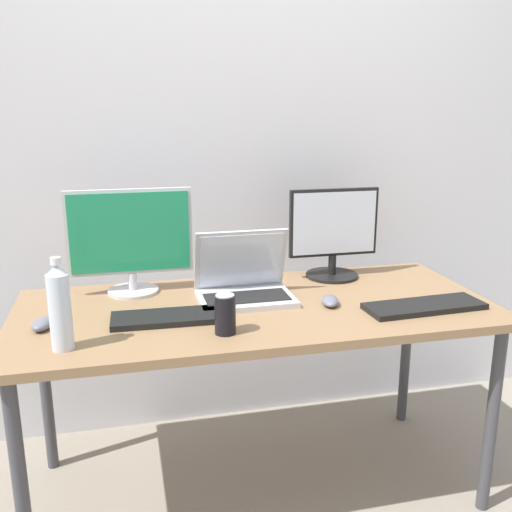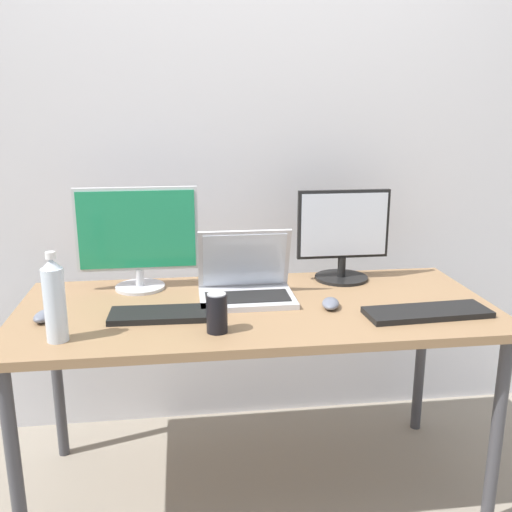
# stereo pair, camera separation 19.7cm
# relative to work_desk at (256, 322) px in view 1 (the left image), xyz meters

# --- Properties ---
(ground_plane) EXTENTS (16.00, 16.00, 0.00)m
(ground_plane) POSITION_rel_work_desk_xyz_m (0.00, 0.00, -0.68)
(ground_plane) COLOR gray
(wall_back) EXTENTS (7.00, 0.08, 2.60)m
(wall_back) POSITION_rel_work_desk_xyz_m (0.00, 0.59, 0.62)
(wall_back) COLOR silver
(wall_back) RESTS_ON ground
(work_desk) EXTENTS (1.67, 0.75, 0.74)m
(work_desk) POSITION_rel_work_desk_xyz_m (0.00, 0.00, 0.00)
(work_desk) COLOR #424247
(work_desk) RESTS_ON ground
(monitor_left) EXTENTS (0.46, 0.19, 0.39)m
(monitor_left) POSITION_rel_work_desk_xyz_m (-0.42, 0.24, 0.27)
(monitor_left) COLOR silver
(monitor_left) RESTS_ON work_desk
(monitor_center) EXTENTS (0.37, 0.21, 0.36)m
(monitor_center) POSITION_rel_work_desk_xyz_m (0.38, 0.26, 0.25)
(monitor_center) COLOR black
(monitor_center) RESTS_ON work_desk
(laptop_silver) EXTENTS (0.34, 0.25, 0.25)m
(laptop_silver) POSITION_rel_work_desk_xyz_m (-0.03, 0.08, 0.12)
(laptop_silver) COLOR silver
(laptop_silver) RESTS_ON work_desk
(keyboard_main) EXTENTS (0.37, 0.15, 0.02)m
(keyboard_main) POSITION_rel_work_desk_xyz_m (-0.32, -0.08, 0.07)
(keyboard_main) COLOR black
(keyboard_main) RESTS_ON work_desk
(keyboard_aux) EXTENTS (0.43, 0.16, 0.02)m
(keyboard_aux) POSITION_rel_work_desk_xyz_m (0.56, -0.17, 0.07)
(keyboard_aux) COLOR black
(keyboard_aux) RESTS_ON work_desk
(mouse_by_keyboard) EXTENTS (0.08, 0.11, 0.03)m
(mouse_by_keyboard) POSITION_rel_work_desk_xyz_m (-0.71, -0.06, 0.08)
(mouse_by_keyboard) COLOR slate
(mouse_by_keyboard) RESTS_ON work_desk
(mouse_by_laptop) EXTENTS (0.08, 0.12, 0.03)m
(mouse_by_laptop) POSITION_rel_work_desk_xyz_m (0.25, -0.06, 0.08)
(mouse_by_laptop) COLOR slate
(mouse_by_laptop) RESTS_ON work_desk
(water_bottle) EXTENTS (0.06, 0.06, 0.28)m
(water_bottle) POSITION_rel_work_desk_xyz_m (-0.63, -0.23, 0.19)
(water_bottle) COLOR silver
(water_bottle) RESTS_ON work_desk
(soda_can_near_keyboard) EXTENTS (0.07, 0.07, 0.13)m
(soda_can_near_keyboard) POSITION_rel_work_desk_xyz_m (-0.15, -0.23, 0.12)
(soda_can_near_keyboard) COLOR black
(soda_can_near_keyboard) RESTS_ON work_desk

